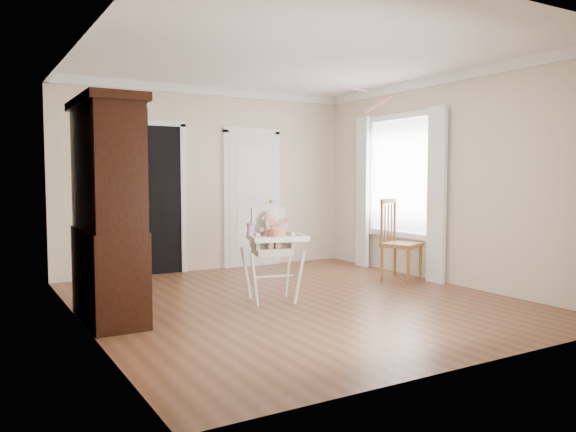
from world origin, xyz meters
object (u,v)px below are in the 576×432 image
china_cabinet (108,210)px  dining_chair (399,242)px  sippy_cup (250,230)px  high_chair (272,243)px  cake (278,233)px

china_cabinet → dining_chair: (3.85, 0.21, -0.56)m
sippy_cup → high_chair: bearing=5.5°
high_chair → dining_chair: (2.10, 0.29, -0.15)m
high_chair → cake: high_chair is taller
china_cabinet → dining_chair: size_ratio=1.95×
high_chair → china_cabinet: size_ratio=0.50×
high_chair → cake: bearing=-90.6°
high_chair → sippy_cup: size_ratio=5.63×
sippy_cup → china_cabinet: bearing=175.8°
high_chair → sippy_cup: (-0.28, -0.03, 0.16)m
cake → dining_chair: 2.26m
high_chair → china_cabinet: china_cabinet is taller
cake → dining_chair: dining_chair is taller
high_chair → china_cabinet: bearing=-168.0°
cake → sippy_cup: size_ratio=1.21×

